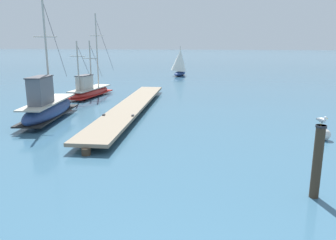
{
  "coord_description": "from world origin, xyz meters",
  "views": [
    {
      "loc": [
        -0.36,
        -2.56,
        4.32
      ],
      "look_at": [
        -2.51,
        9.64,
        1.4
      ],
      "focal_mm": 35.35,
      "sensor_mm": 36.0,
      "label": 1
    }
  ],
  "objects_px": {
    "mooring_piling": "(317,161)",
    "perched_seagull": "(322,120)",
    "fishing_boat_0": "(48,107)",
    "mooring_buoy": "(325,135)",
    "distant_sailboat": "(180,63)",
    "fishing_boat_1": "(89,90)"
  },
  "relations": [
    {
      "from": "fishing_boat_1",
      "to": "mooring_piling",
      "type": "height_order",
      "value": "fishing_boat_1"
    },
    {
      "from": "fishing_boat_0",
      "to": "mooring_piling",
      "type": "relative_size",
      "value": 3.25
    },
    {
      "from": "mooring_piling",
      "to": "distant_sailboat",
      "type": "xyz_separation_m",
      "value": [
        -8.68,
        34.11,
        0.62
      ]
    },
    {
      "from": "perched_seagull",
      "to": "fishing_boat_1",
      "type": "bearing_deg",
      "value": 130.52
    },
    {
      "from": "fishing_boat_1",
      "to": "mooring_piling",
      "type": "bearing_deg",
      "value": -49.48
    },
    {
      "from": "mooring_piling",
      "to": "mooring_buoy",
      "type": "distance_m",
      "value": 6.44
    },
    {
      "from": "mooring_buoy",
      "to": "fishing_boat_1",
      "type": "bearing_deg",
      "value": 147.86
    },
    {
      "from": "perched_seagull",
      "to": "mooring_buoy",
      "type": "xyz_separation_m",
      "value": [
        1.9,
        6.09,
        -2.02
      ]
    },
    {
      "from": "mooring_buoy",
      "to": "distant_sailboat",
      "type": "xyz_separation_m",
      "value": [
        -10.57,
        28.01,
        1.46
      ]
    },
    {
      "from": "mooring_buoy",
      "to": "distant_sailboat",
      "type": "bearing_deg",
      "value": 110.68
    },
    {
      "from": "fishing_boat_1",
      "to": "distant_sailboat",
      "type": "distance_m",
      "value": 19.02
    },
    {
      "from": "fishing_boat_1",
      "to": "fishing_boat_0",
      "type": "bearing_deg",
      "value": -82.99
    },
    {
      "from": "mooring_piling",
      "to": "perched_seagull",
      "type": "bearing_deg",
      "value": 118.23
    },
    {
      "from": "fishing_boat_0",
      "to": "mooring_buoy",
      "type": "distance_m",
      "value": 14.41
    },
    {
      "from": "fishing_boat_0",
      "to": "perched_seagull",
      "type": "relative_size",
      "value": 19.45
    },
    {
      "from": "fishing_boat_0",
      "to": "mooring_buoy",
      "type": "relative_size",
      "value": 11.82
    },
    {
      "from": "distant_sailboat",
      "to": "mooring_piling",
      "type": "bearing_deg",
      "value": -75.73
    },
    {
      "from": "mooring_piling",
      "to": "perched_seagull",
      "type": "height_order",
      "value": "perched_seagull"
    },
    {
      "from": "fishing_boat_0",
      "to": "perched_seagull",
      "type": "bearing_deg",
      "value": -31.21
    },
    {
      "from": "perched_seagull",
      "to": "distant_sailboat",
      "type": "bearing_deg",
      "value": 104.27
    },
    {
      "from": "fishing_boat_0",
      "to": "mooring_piling",
      "type": "bearing_deg",
      "value": -31.22
    },
    {
      "from": "fishing_boat_0",
      "to": "fishing_boat_1",
      "type": "bearing_deg",
      "value": 97.01
    }
  ]
}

